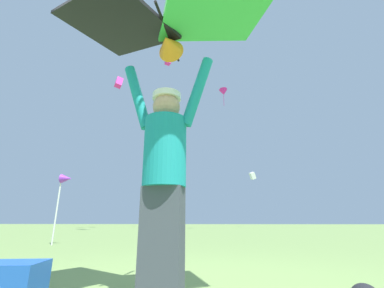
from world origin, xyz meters
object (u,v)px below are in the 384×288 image
object	(u,v)px
kite_flyer_person	(164,172)
distant_kite_magenta_overhead_distant	(119,83)
distant_kite_white_far_center	(253,176)
distant_kite_green_low_right	(116,29)
distant_kite_magenta_mid_right	(168,61)
held_stunt_kite	(166,23)
distant_kite_magenta_high_left	(223,92)
distant_kite_blue_high_right	(159,132)
marker_flag	(65,183)
cooler_box	(2,287)
distant_kite_yellow_low_left	(177,193)

from	to	relation	value
kite_flyer_person	distant_kite_magenta_overhead_distant	bearing A→B (deg)	113.42
distant_kite_white_far_center	distant_kite_green_low_right	world-z (taller)	distant_kite_green_low_right
kite_flyer_person	distant_kite_magenta_mid_right	distance (m)	30.26
held_stunt_kite	distant_kite_magenta_overhead_distant	xyz separation A→B (m)	(-8.29, 19.25, 11.00)
distant_kite_magenta_high_left	distant_kite_blue_high_right	bearing A→B (deg)	125.31
distant_kite_blue_high_right	marker_flag	bearing A→B (deg)	-83.65
distant_kite_blue_high_right	distant_kite_magenta_mid_right	size ratio (longest dim) A/B	0.80
distant_kite_magenta_high_left	distant_kite_magenta_overhead_distant	distance (m)	10.28
distant_kite_white_far_center	cooler_box	size ratio (longest dim) A/B	2.11
distant_kite_magenta_mid_right	distant_kite_magenta_high_left	bearing A→B (deg)	-48.39
distant_kite_yellow_low_left	distant_kite_green_low_right	world-z (taller)	distant_kite_green_low_right
kite_flyer_person	distant_kite_yellow_low_left	size ratio (longest dim) A/B	1.99
distant_kite_magenta_overhead_distant	distant_kite_green_low_right	bearing A→B (deg)	-76.60
kite_flyer_person	distant_kite_magenta_high_left	world-z (taller)	distant_kite_magenta_high_left
distant_kite_magenta_mid_right	distant_kite_magenta_overhead_distant	distance (m)	8.26
distant_kite_white_far_center	distant_kite_yellow_low_left	bearing A→B (deg)	165.44
distant_kite_magenta_mid_right	held_stunt_kite	bearing A→B (deg)	-79.37
distant_kite_yellow_low_left	distant_kite_magenta_mid_right	size ratio (longest dim) A/B	1.00
distant_kite_white_far_center	distant_kite_magenta_high_left	bearing A→B (deg)	-107.81
distant_kite_yellow_low_left	marker_flag	distance (m)	26.76
distant_kite_yellow_low_left	distant_kite_magenta_mid_right	xyz separation A→B (m)	(-0.41, -7.23, 14.79)
distant_kite_white_far_center	distant_kite_magenta_high_left	xyz separation A→B (m)	(-3.72, -11.57, 5.01)
held_stunt_kite	distant_kite_magenta_overhead_distant	size ratio (longest dim) A/B	1.84
distant_kite_green_low_right	cooler_box	distance (m)	22.91
distant_kite_magenta_high_left	distant_kite_magenta_overhead_distant	bearing A→B (deg)	168.67
distant_kite_magenta_high_left	distant_kite_green_low_right	world-z (taller)	distant_kite_green_low_right
kite_flyer_person	distant_kite_white_far_center	world-z (taller)	distant_kite_white_far_center
held_stunt_kite	distant_kite_magenta_overhead_distant	distance (m)	23.67
kite_flyer_person	distant_kite_magenta_overhead_distant	world-z (taller)	distant_kite_magenta_overhead_distant
distant_kite_magenta_high_left	cooler_box	world-z (taller)	distant_kite_magenta_high_left
distant_kite_blue_high_right	distant_kite_magenta_overhead_distant	size ratio (longest dim) A/B	0.68
held_stunt_kite	distant_kite_green_low_right	world-z (taller)	distant_kite_green_low_right
kite_flyer_person	distant_kite_magenta_high_left	distance (m)	19.88
kite_flyer_person	distant_kite_green_low_right	bearing A→B (deg)	115.84
distant_kite_magenta_overhead_distant	distant_kite_magenta_high_left	bearing A→B (deg)	-11.33
distant_kite_blue_high_right	cooler_box	size ratio (longest dim) A/B	1.62
distant_kite_magenta_high_left	distant_kite_white_far_center	bearing A→B (deg)	72.19
marker_flag	held_stunt_kite	bearing A→B (deg)	-52.96
distant_kite_magenta_overhead_distant	distant_kite_blue_high_right	bearing A→B (deg)	76.09
distant_kite_magenta_overhead_distant	cooler_box	size ratio (longest dim) A/B	2.37
distant_kite_blue_high_right	marker_flag	distance (m)	25.47
distant_kite_magenta_overhead_distant	marker_flag	xyz separation A→B (m)	(4.78, -14.60, -11.74)
held_stunt_kite	distant_kite_yellow_low_left	world-z (taller)	distant_kite_yellow_low_left
kite_flyer_person	held_stunt_kite	distance (m)	1.34
marker_flag	cooler_box	bearing A→B (deg)	-62.31
held_stunt_kite	distant_kite_green_low_right	distance (m)	21.77
distant_kite_yellow_low_left	distant_kite_green_low_right	xyz separation A→B (m)	(-3.23, -16.01, 11.88)
held_stunt_kite	distant_kite_yellow_low_left	bearing A→B (deg)	97.48
distant_kite_magenta_high_left	cooler_box	bearing A→B (deg)	-98.27
distant_kite_magenta_high_left	cooler_box	xyz separation A→B (m)	(-2.52, -17.37, -10.65)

